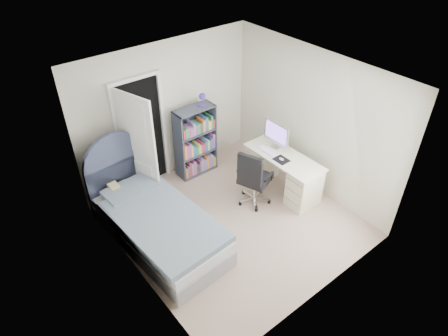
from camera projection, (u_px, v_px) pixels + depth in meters
room_shell at (233, 158)px, 5.80m from camera, size 3.50×3.70×2.60m
door at (139, 143)px, 6.52m from camera, size 0.92×0.80×2.06m
bed at (156, 222)px, 6.05m from camera, size 1.23×2.38×1.43m
nightstand at (118, 194)px, 6.46m from camera, size 0.42×0.42×0.61m
floor_lamp at (136, 167)px, 6.87m from camera, size 0.18×0.18×1.26m
bookcase at (197, 144)px, 7.30m from camera, size 0.75×0.32×1.59m
desk at (282, 171)px, 6.99m from camera, size 0.58×1.45×1.19m
office_chair at (253, 177)px, 6.53m from camera, size 0.61×0.62×1.07m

